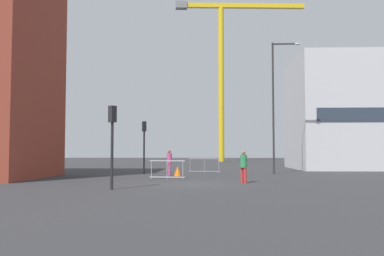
{
  "coord_description": "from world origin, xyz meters",
  "views": [
    {
      "loc": [
        1.01,
        -20.22,
        1.61
      ],
      "look_at": [
        0.0,
        4.89,
        3.02
      ],
      "focal_mm": 38.72,
      "sensor_mm": 36.0,
      "label": 1
    }
  ],
  "objects": [
    {
      "name": "traffic_light_verge",
      "position": [
        -3.49,
        8.46,
        2.49
      ],
      "size": [
        0.34,
        0.39,
        3.69
      ],
      "color": "black",
      "rests_on": "ground"
    },
    {
      "name": "construction_crane",
      "position": [
        3.58,
        44.43,
        16.9
      ],
      "size": [
        20.48,
        2.25,
        25.25
      ],
      "color": "yellow",
      "rests_on": "ground"
    },
    {
      "name": "pedestrian_waiting",
      "position": [
        2.78,
        0.9,
        0.95
      ],
      "size": [
        0.34,
        0.34,
        1.64
      ],
      "color": "red",
      "rests_on": "ground"
    },
    {
      "name": "office_block",
      "position": [
        14.36,
        17.9,
        4.99
      ],
      "size": [
        11.16,
        9.5,
        9.98
      ],
      "color": "silver",
      "rests_on": "ground"
    },
    {
      "name": "traffic_cone_striped",
      "position": [
        -0.96,
        6.0,
        0.31
      ],
      "size": [
        0.66,
        0.66,
        0.67
      ],
      "color": "black",
      "rests_on": "ground"
    },
    {
      "name": "safety_barrier_left_run",
      "position": [
        -1.42,
        3.92,
        0.56
      ],
      "size": [
        2.07,
        0.25,
        1.08
      ],
      "color": "#B2B5BA",
      "rests_on": "ground"
    },
    {
      "name": "ground",
      "position": [
        0.0,
        0.0,
        0.0
      ],
      "size": [
        160.0,
        160.0,
        0.0
      ],
      "primitive_type": "plane",
      "color": "#333335"
    },
    {
      "name": "pedestrian_walking",
      "position": [
        -1.61,
        7.3,
        0.99
      ],
      "size": [
        0.34,
        0.34,
        1.7
      ],
      "color": "#D14C8C",
      "rests_on": "ground"
    },
    {
      "name": "streetlamp_tall",
      "position": [
        5.82,
        9.24,
        5.41
      ],
      "size": [
        2.05,
        0.24,
        9.38
      ],
      "color": "#2D2D30",
      "rests_on": "ground"
    },
    {
      "name": "safety_barrier_right_run",
      "position": [
        0.69,
        10.79,
        0.56
      ],
      "size": [
        2.37,
        0.29,
        1.08
      ],
      "color": "gray",
      "rests_on": "ground"
    },
    {
      "name": "traffic_light_corner",
      "position": [
        -3.07,
        -2.88,
        2.4
      ],
      "size": [
        0.36,
        0.38,
        3.53
      ],
      "color": "#232326",
      "rests_on": "ground"
    }
  ]
}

